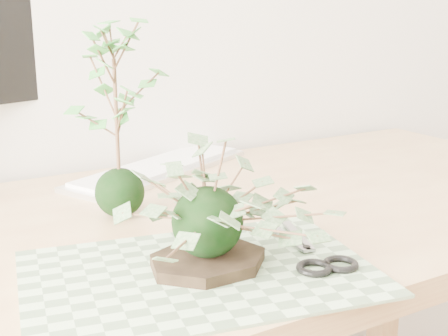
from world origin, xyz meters
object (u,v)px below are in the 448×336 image
at_px(desk, 194,268).
at_px(keyboard, 160,168).
at_px(ivy_kokedama, 207,189).
at_px(maple_kokedama, 114,72).

bearing_deg(desk, keyboard, 75.97).
height_order(ivy_kokedama, keyboard, ivy_kokedama).
height_order(desk, maple_kokedama, maple_kokedama).
distance_m(maple_kokedama, keyboard, 0.35).
xyz_separation_m(ivy_kokedama, keyboard, (0.14, 0.46, -0.10)).
relative_size(desk, ivy_kokedama, 6.04).
xyz_separation_m(maple_kokedama, keyboard, (0.16, 0.21, -0.22)).
height_order(desk, ivy_kokedama, ivy_kokedama).
bearing_deg(ivy_kokedama, maple_kokedama, 94.54).
xyz_separation_m(desk, ivy_kokedama, (-0.08, -0.19, 0.19)).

